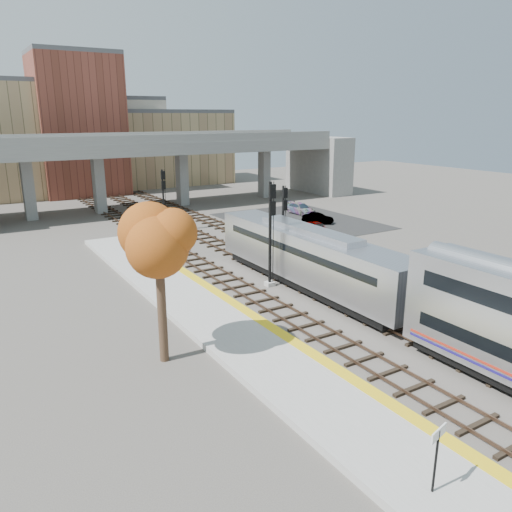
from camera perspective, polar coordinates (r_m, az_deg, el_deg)
ground at (r=28.49m, az=15.68°, el=-9.11°), size 160.00×160.00×0.00m
platform at (r=24.05m, az=3.46°, el=-12.90°), size 4.50×60.00×0.35m
yellow_strip at (r=24.98m, az=7.12°, el=-11.38°), size 0.70×60.00×0.01m
tracks at (r=37.87m, az=2.85°, el=-2.11°), size 10.70×95.00×0.25m
overpass at (r=67.08m, az=-10.18°, el=10.53°), size 54.00×12.00×9.50m
buildings_far at (r=86.40m, az=-17.97°, el=12.53°), size 43.00×21.00×20.60m
parking_lot at (r=57.44m, az=4.96°, el=4.01°), size 14.00×18.00×0.04m
locomotive at (r=34.73m, az=6.02°, el=-0.04°), size 3.02×19.05×4.10m
signal_mast_near at (r=34.46m, az=1.68°, el=2.43°), size 0.60×0.64×7.41m
signal_mast_mid at (r=40.43m, az=3.13°, el=3.34°), size 0.60×0.64×6.32m
signal_mast_far at (r=52.27m, az=-10.50°, el=6.03°), size 0.60×0.64×6.42m
station_sign at (r=17.19m, az=20.01°, el=-19.81°), size 0.89×0.26×2.27m
tree at (r=23.45m, az=-11.17°, el=2.53°), size 3.60×3.60×8.70m
car_a at (r=52.00m, az=7.03°, el=3.33°), size 1.79×3.30×1.06m
car_b at (r=56.27m, az=7.07°, el=4.31°), size 2.99×3.47×1.13m
car_c at (r=61.44m, az=5.09°, el=5.43°), size 2.24×4.68×1.32m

